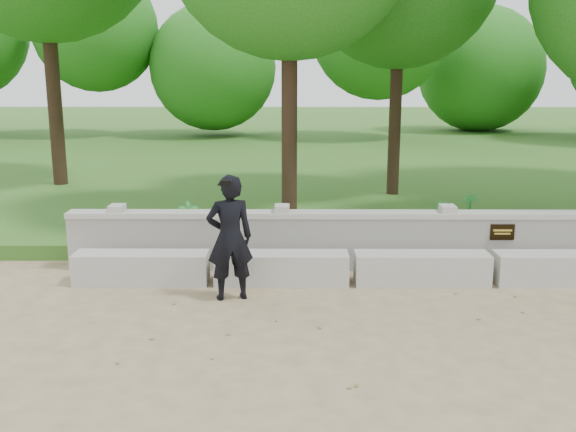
{
  "coord_description": "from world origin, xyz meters",
  "views": [
    {
      "loc": [
        -2.85,
        -6.86,
        2.95
      ],
      "look_at": [
        -2.9,
        1.42,
        1.1
      ],
      "focal_mm": 40.0,
      "sensor_mm": 36.0,
      "label": 1
    }
  ],
  "objects": [
    {
      "name": "shrub_a",
      "position": [
        -4.53,
        3.3,
        0.58
      ],
      "size": [
        0.41,
        0.35,
        0.66
      ],
      "primitive_type": "imported",
      "rotation": [
        0.0,
        0.0,
        0.39
      ],
      "color": "#2D8634",
      "rests_on": "lawn"
    },
    {
      "name": "lawn",
      "position": [
        0.0,
        14.0,
        0.12
      ],
      "size": [
        40.0,
        22.0,
        0.25
      ],
      "primitive_type": "cube",
      "color": "#2C5B1F",
      "rests_on": "ground"
    },
    {
      "name": "shrub_b",
      "position": [
        -0.25,
        3.93,
        0.52
      ],
      "size": [
        0.38,
        0.38,
        0.54
      ],
      "primitive_type": "imported",
      "rotation": [
        0.0,
        0.0,
        2.35
      ],
      "color": "#2D8634",
      "rests_on": "lawn"
    },
    {
      "name": "man_main",
      "position": [
        -3.67,
        1.27,
        0.84
      ],
      "size": [
        0.69,
        0.63,
        1.68
      ],
      "color": "black",
      "rests_on": "ground"
    },
    {
      "name": "concrete_bench",
      "position": [
        0.0,
        1.9,
        0.22
      ],
      "size": [
        11.9,
        0.45,
        0.45
      ],
      "color": "#B4B1AA",
      "rests_on": "ground"
    },
    {
      "name": "ground",
      "position": [
        0.0,
        0.0,
        0.0
      ],
      "size": [
        80.0,
        80.0,
        0.0
      ],
      "primitive_type": "plane",
      "color": "tan",
      "rests_on": "ground"
    },
    {
      "name": "parapet_wall",
      "position": [
        0.0,
        2.6,
        0.46
      ],
      "size": [
        12.5,
        0.35,
        0.9
      ],
      "color": "#A9A7A0",
      "rests_on": "ground"
    },
    {
      "name": "shrub_d",
      "position": [
        0.41,
        4.69,
        0.51
      ],
      "size": [
        0.4,
        0.39,
        0.53
      ],
      "primitive_type": "imported",
      "rotation": [
        0.0,
        0.0,
        5.58
      ],
      "color": "#2D8634",
      "rests_on": "lawn"
    }
  ]
}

